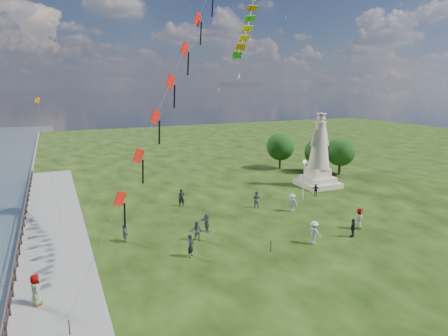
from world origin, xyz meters
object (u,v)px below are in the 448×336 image
person_1 (197,231)px  statue (319,159)px  person_0 (191,246)px  person_8 (292,202)px  lamppost (304,171)px  person_5 (125,232)px  person_7 (256,199)px  person_4 (359,219)px  person_6 (182,198)px  person_9 (316,190)px  person_2 (314,232)px  person_10 (36,291)px  person_3 (353,228)px  person_11 (207,222)px

person_1 → statue: bearing=69.2°
person_0 → person_8: size_ratio=0.96×
lamppost → person_5: size_ratio=2.89×
person_7 → person_4: bearing=173.0°
person_5 → person_4: bearing=-101.0°
person_1 → person_6: 8.81m
person_0 → person_8: (12.38, 5.24, 0.04)m
person_6 → person_8: size_ratio=1.03×
person_5 → person_9: person_5 is taller
person_6 → person_9: size_ratio=1.26×
person_5 → person_6: bearing=-40.7°
person_2 → person_10: bearing=61.9°
person_6 → person_8: (9.35, -5.91, -0.03)m
person_2 → person_3: (3.68, -0.28, -0.13)m
person_0 → person_7: 12.46m
person_0 → person_9: size_ratio=1.17×
statue → person_11: size_ratio=5.37×
person_0 → person_8: person_8 is taller
person_10 → person_2: bearing=-95.2°
person_9 → person_3: bearing=-74.9°
person_3 → person_2: bearing=-31.9°
person_10 → person_6: bearing=-50.3°
person_3 → person_11: bearing=-57.7°
person_8 → person_1: bearing=-111.9°
person_8 → person_2: bearing=-58.5°
person_7 → person_2: bearing=140.6°
person_1 → person_9: (16.17, 5.82, -0.08)m
person_2 → person_6: person_2 is taller
statue → person_7: statue is taller
statue → person_9: bearing=-129.0°
person_1 → person_4: size_ratio=0.88×
lamppost → person_11: 13.65m
person_4 → person_5: size_ratio=1.21×
person_0 → person_9: 19.48m
person_4 → person_10: bearing=162.1°
lamppost → person_0: (-15.64, -7.89, -2.31)m
person_7 → person_11: size_ratio=1.06×
person_1 → person_2: person_2 is taller
person_8 → person_11: 9.68m
person_9 → person_11: bearing=-125.1°
statue → person_1: bearing=-151.8°
person_2 → person_3: person_2 is taller
person_4 → person_7: size_ratio=1.05×
person_6 → person_7: size_ratio=1.05×
person_0 → person_4: 14.94m
lamppost → person_8: lamppost is taller
person_0 → person_9: bearing=-18.5°
lamppost → person_10: lamppost is taller
person_3 → person_4: bearing=-174.5°
statue → person_3: 15.90m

